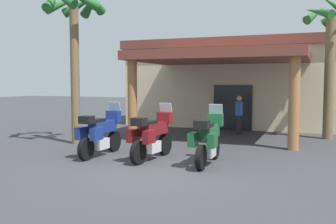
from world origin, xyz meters
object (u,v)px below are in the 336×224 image
motorcycle_green (208,139)px  palm_tree_near_portico (331,42)px  motorcycle_maroon (152,136)px  pedestrian (239,112)px  motorcycle_blue (100,133)px  motel_building (244,82)px  palm_tree_roadside (75,20)px

motorcycle_green → palm_tree_near_portico: palm_tree_near_portico is taller
motorcycle_green → palm_tree_near_portico: 7.67m
motorcycle_maroon → pedestrian: pedestrian is taller
motorcycle_blue → palm_tree_near_portico: palm_tree_near_portico is taller
motorcycle_maroon → pedestrian: size_ratio=1.34×
motel_building → motorcycle_blue: size_ratio=5.35×
motel_building → motorcycle_maroon: (-0.52, -10.39, -1.53)m
motel_building → motorcycle_blue: 10.82m
motorcycle_green → palm_tree_roadside: (-5.48, 1.59, 3.75)m
motorcycle_green → palm_tree_near_portico: (3.01, 6.33, 3.11)m
motorcycle_blue → pedestrian: (2.88, 6.33, 0.26)m
motel_building → motorcycle_blue: bearing=-103.3°
palm_tree_roadside → motorcycle_maroon: bearing=-22.8°
motorcycle_blue → palm_tree_roadside: palm_tree_roadside is taller
motorcycle_maroon → motorcycle_green: same height
pedestrian → palm_tree_roadside: palm_tree_roadside is taller
motel_building → palm_tree_near_portico: bearing=-45.5°
motel_building → palm_tree_roadside: (-4.30, -8.80, 2.21)m
pedestrian → palm_tree_near_portico: (3.53, 0.09, 2.85)m
motorcycle_blue → motorcycle_maroon: (1.70, 0.08, 0.00)m
motorcycle_blue → palm_tree_roadside: size_ratio=0.38×
motorcycle_blue → motorcycle_maroon: bearing=-86.9°
motorcycle_green → motorcycle_maroon: bearing=87.8°
motorcycle_green → pedestrian: bearing=2.3°
motel_building → motorcycle_maroon: 10.52m
motorcycle_green → palm_tree_near_portico: bearing=-27.9°
motel_building → motorcycle_green: (1.17, -10.39, -1.53)m
pedestrian → motorcycle_maroon: bearing=88.4°
motorcycle_blue → motorcycle_maroon: same height
motorcycle_maroon → motorcycle_green: size_ratio=1.00×
motorcycle_green → motel_building: bearing=4.0°
palm_tree_near_portico → motorcycle_blue: bearing=-135.0°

